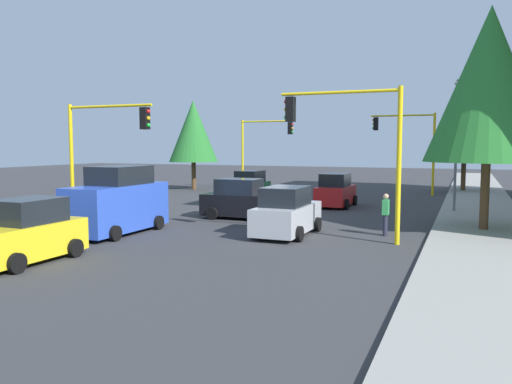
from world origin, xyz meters
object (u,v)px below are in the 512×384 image
Objects in this scene: traffic_signal_far_right at (263,140)px; pedestrian_crossing at (386,213)px; tree_opposite_side at (193,131)px; car_silver at (287,213)px; traffic_signal_near_left at (350,134)px; tree_roadside_near at (489,84)px; car_green at (249,187)px; car_yellow at (25,234)px; tree_roadside_far at (465,127)px; car_black at (242,201)px; traffic_signal_near_right at (102,139)px; street_lamp_curbside at (456,131)px; car_red at (336,192)px; delivery_van_blue at (118,202)px; traffic_signal_far_left at (409,137)px.

traffic_signal_far_right is 3.35× the size of pedestrian_crossing.
tree_opposite_side is 22.91m from car_silver.
traffic_signal_near_left is 6.56m from tree_roadside_near.
tree_opposite_side is at bearing -129.74° from car_green.
car_silver is (19.64, 8.80, -3.13)m from traffic_signal_far_right.
car_yellow is (25.34, 8.17, -3.86)m from tree_opposite_side.
car_black is (20.00, -9.99, -4.12)m from tree_roadside_far.
street_lamp_curbside reaches higher than traffic_signal_near_right.
car_yellow is (16.95, -12.03, -3.45)m from street_lamp_curbside.
car_green is 0.99× the size of car_yellow.
tree_roadside_far is 2.02× the size of car_green.
car_black is (6.65, -3.11, 0.00)m from car_red.
car_black is at bearing 20.51° from car_green.
car_yellow is 13.23m from pedestrian_crossing.
street_lamp_curbside is 14.41m from tree_roadside_far.
traffic_signal_near_left is 1.52× the size of car_green.
street_lamp_curbside is 1.84× the size of car_yellow.
car_silver is (-0.36, 8.77, -3.02)m from traffic_signal_near_right.
tree_roadside_near reaches higher than car_yellow.
car_black is (14.00, 10.51, -3.86)m from tree_opposite_side.
traffic_signal_near_right is at bearing 0.07° from traffic_signal_far_right.
delivery_van_blue is at bearing -26.95° from car_black.
car_red is (-10.65, -3.09, -3.17)m from traffic_signal_near_left.
street_lamp_curbside is 11.72m from car_black.
street_lamp_curbside is at bearing 160.03° from traffic_signal_near_left.
car_yellow is (18.97, 0.52, 0.00)m from car_green.
traffic_signal_far_right is at bearing -179.93° from traffic_signal_near_right.
traffic_signal_near_left is 0.75× the size of tree_roadside_far.
car_green is at bearing -47.36° from traffic_signal_far_left.
car_green is at bearing -142.11° from traffic_signal_near_left.
traffic_signal_far_right is 17.12m from car_black.
car_red is (13.35, -6.88, -4.12)m from tree_roadside_far.
tree_roadside_far is 15.57m from car_red.
traffic_signal_far_left reaches higher than car_black.
tree_roadside_far reaches higher than tree_opposite_side.
traffic_signal_far_left is at bearing 157.16° from delivery_van_blue.
traffic_signal_near_left is 1.51× the size of car_red.
car_black is at bearing 168.36° from car_yellow.
traffic_signal_near_right is at bearing -87.66° from car_silver.
delivery_van_blue is 1.16× the size of car_silver.
traffic_signal_far_left is 10.95m from street_lamp_curbside.
delivery_van_blue is 1.21× the size of car_black.
car_red is at bearing -177.35° from car_silver.
traffic_signal_far_right is 1.19× the size of delivery_van_blue.
traffic_signal_near_right is 1.40× the size of car_black.
tree_roadside_far reaches higher than traffic_signal_near_right.
traffic_signal_far_left is 1.56× the size of car_yellow.
tree_roadside_far is at bearing 171.02° from traffic_signal_near_left.
car_silver reaches higher than pedestrian_crossing.
pedestrian_crossing is at bearing 45.71° from car_green.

